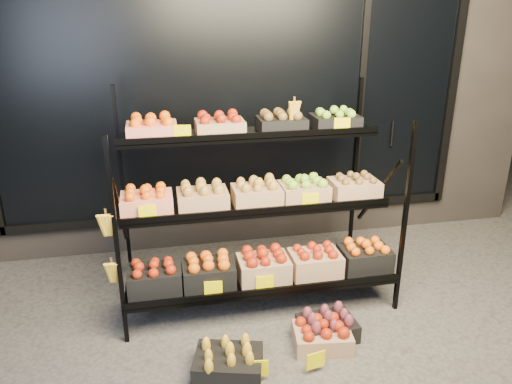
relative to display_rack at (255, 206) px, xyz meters
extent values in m
plane|color=#514F4C|center=(0.01, -0.60, -0.79)|extent=(24.00, 24.00, 0.00)
cube|color=#2D2826|center=(0.01, 2.00, 0.96)|extent=(6.00, 2.00, 3.50)
cube|color=black|center=(0.01, 0.98, 0.76)|extent=(4.20, 0.04, 2.40)
cube|color=black|center=(0.01, 0.96, -0.45)|extent=(4.30, 0.06, 0.08)
cube|color=black|center=(2.16, 0.96, 0.76)|extent=(0.08, 0.06, 2.50)
cube|color=black|center=(1.21, 0.96, 0.76)|extent=(0.06, 0.06, 2.50)
cylinder|color=black|center=(1.56, 0.93, 0.26)|extent=(0.02, 0.02, 0.25)
cube|color=black|center=(-1.01, -0.42, -0.04)|extent=(0.03, 0.03, 1.50)
cube|color=black|center=(1.04, -0.42, -0.04)|extent=(0.03, 0.03, 1.50)
cube|color=black|center=(-1.01, 0.55, 0.04)|extent=(0.03, 0.03, 1.66)
cube|color=black|center=(1.04, 0.55, 0.04)|extent=(0.03, 0.03, 1.66)
cube|color=black|center=(0.01, -0.25, -0.52)|extent=(2.05, 0.42, 0.03)
cube|color=black|center=(0.01, -0.45, -0.49)|extent=(2.05, 0.02, 0.05)
cube|color=black|center=(0.01, 0.05, -0.02)|extent=(2.05, 0.40, 0.03)
cube|color=black|center=(0.01, -0.14, 0.01)|extent=(2.05, 0.02, 0.05)
cube|color=black|center=(0.01, 0.35, 0.48)|extent=(2.05, 0.40, 0.03)
cube|color=black|center=(0.01, 0.16, 0.51)|extent=(2.05, 0.02, 0.05)
cube|color=tan|center=(-0.74, 0.35, 0.55)|extent=(0.38, 0.28, 0.11)
ellipsoid|color=orange|center=(-0.74, 0.35, 0.63)|extent=(0.32, 0.24, 0.07)
cube|color=tan|center=(-0.21, 0.35, 0.55)|extent=(0.38, 0.28, 0.11)
ellipsoid|color=#AB1B0C|center=(-0.21, 0.35, 0.63)|extent=(0.32, 0.24, 0.07)
cube|color=black|center=(0.29, 0.35, 0.55)|extent=(0.38, 0.28, 0.11)
ellipsoid|color=brown|center=(0.29, 0.35, 0.63)|extent=(0.32, 0.24, 0.07)
cube|color=black|center=(0.74, 0.35, 0.55)|extent=(0.38, 0.28, 0.11)
ellipsoid|color=#86C130|center=(0.74, 0.35, 0.63)|extent=(0.32, 0.24, 0.07)
cube|color=tan|center=(-0.81, 0.05, 0.06)|extent=(0.38, 0.28, 0.14)
ellipsoid|color=orange|center=(-0.81, 0.05, 0.16)|extent=(0.32, 0.24, 0.07)
cube|color=tan|center=(-0.40, 0.05, 0.06)|extent=(0.38, 0.28, 0.14)
ellipsoid|color=#B18132|center=(-0.40, 0.05, 0.16)|extent=(0.32, 0.24, 0.07)
cube|color=tan|center=(0.03, 0.05, 0.06)|extent=(0.38, 0.28, 0.14)
ellipsoid|color=#B18132|center=(0.03, 0.05, 0.16)|extent=(0.32, 0.24, 0.07)
cube|color=tan|center=(0.40, 0.05, 0.06)|extent=(0.38, 0.28, 0.14)
ellipsoid|color=#86C130|center=(0.40, 0.05, 0.16)|extent=(0.32, 0.24, 0.07)
cube|color=tan|center=(0.82, 0.05, 0.06)|extent=(0.38, 0.28, 0.14)
ellipsoid|color=brown|center=(0.82, 0.05, 0.16)|extent=(0.32, 0.24, 0.07)
cube|color=black|center=(-0.80, -0.25, -0.42)|extent=(0.38, 0.28, 0.18)
ellipsoid|color=#AB1B0C|center=(-0.80, -0.25, -0.30)|extent=(0.32, 0.24, 0.07)
cube|color=black|center=(-0.40, -0.25, -0.42)|extent=(0.38, 0.28, 0.18)
ellipsoid|color=orange|center=(-0.40, -0.25, -0.30)|extent=(0.32, 0.24, 0.07)
cube|color=tan|center=(0.01, -0.25, -0.42)|extent=(0.38, 0.28, 0.18)
ellipsoid|color=#AB1B0C|center=(0.01, -0.25, -0.30)|extent=(0.32, 0.24, 0.07)
cube|color=tan|center=(0.42, -0.25, -0.42)|extent=(0.38, 0.28, 0.18)
ellipsoid|color=#AB1B0C|center=(0.42, -0.25, -0.30)|extent=(0.32, 0.24, 0.07)
cube|color=black|center=(0.83, -0.25, -0.42)|extent=(0.38, 0.28, 0.18)
ellipsoid|color=orange|center=(0.83, -0.25, -0.30)|extent=(0.32, 0.24, 0.07)
ellipsoid|color=yellow|center=(-1.06, -0.40, 0.20)|extent=(0.14, 0.08, 0.22)
ellipsoid|color=yellow|center=(-1.06, -0.40, -0.15)|extent=(0.14, 0.08, 0.22)
ellipsoid|color=yellow|center=(0.36, 0.25, 0.76)|extent=(0.14, 0.08, 0.22)
cube|color=#F1DF00|center=(-0.81, -0.10, 0.05)|extent=(0.13, 0.01, 0.12)
cube|color=#F1DF00|center=(0.41, -0.10, 0.05)|extent=(0.13, 0.01, 0.12)
cube|color=#F1DF00|center=(0.75, 0.20, 0.55)|extent=(0.13, 0.01, 0.12)
cube|color=#F1DF00|center=(-0.52, 0.20, 0.55)|extent=(0.13, 0.01, 0.12)
cube|color=#F1DF00|center=(-0.39, -0.40, -0.45)|extent=(0.13, 0.01, 0.12)
cube|color=#F1DF00|center=(-0.01, -0.40, -0.45)|extent=(0.13, 0.01, 0.12)
cube|color=#F1DF00|center=(-0.18, -1.00, -0.73)|extent=(0.13, 0.01, 0.12)
cube|color=#F1DF00|center=(0.19, -1.00, -0.73)|extent=(0.13, 0.01, 0.12)
cube|color=black|center=(-0.36, -0.90, -0.71)|extent=(0.50, 0.42, 0.15)
ellipsoid|color=yellow|center=(-0.36, -0.90, -0.61)|extent=(0.42, 0.35, 0.07)
cube|color=tan|center=(0.32, -0.75, -0.72)|extent=(0.42, 0.34, 0.13)
ellipsoid|color=#AB1B0C|center=(0.32, -0.75, -0.62)|extent=(0.36, 0.28, 0.07)
cube|color=black|center=(0.40, -0.65, -0.72)|extent=(0.41, 0.31, 0.13)
ellipsoid|color=brown|center=(0.40, -0.65, -0.62)|extent=(0.34, 0.26, 0.07)
camera|label=1|loc=(-0.70, -3.48, 1.46)|focal=35.00mm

